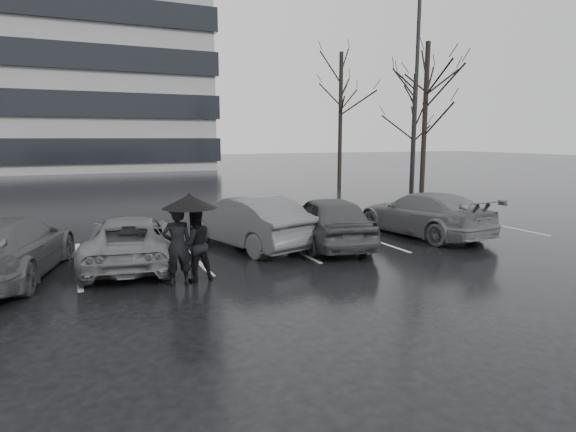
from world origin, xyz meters
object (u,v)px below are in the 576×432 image
(car_west_b, at_px, (130,241))
(car_west_a, at_px, (247,221))
(lamp_post, at_px, (415,112))
(car_main, at_px, (328,220))
(car_east, at_px, (423,214))
(tree_north, at_px, (340,120))
(tree_east, at_px, (425,121))
(pedestrian_left, at_px, (177,246))
(tree_ne, at_px, (414,132))
(car_west_c, at_px, (5,248))
(pedestrian_right, at_px, (195,244))

(car_west_b, bearing_deg, car_west_a, -158.26)
(lamp_post, bearing_deg, car_main, -144.74)
(car_east, xyz_separation_m, tree_north, (5.72, 15.20, 3.54))
(car_main, distance_m, tree_east, 13.55)
(car_east, bearing_deg, car_main, -5.51)
(pedestrian_left, xyz_separation_m, lamp_post, (11.75, 7.00, 3.37))
(car_west_b, relative_size, tree_north, 0.52)
(lamp_post, xyz_separation_m, tree_east, (3.31, 3.32, -0.23))
(pedestrian_left, bearing_deg, car_east, -163.99)
(car_east, height_order, pedestrian_left, pedestrian_left)
(car_main, xyz_separation_m, tree_ne, (12.76, 12.24, 2.75))
(tree_east, bearing_deg, pedestrian_left, -145.57)
(pedestrian_left, height_order, tree_north, tree_north)
(car_west_a, distance_m, car_east, 5.78)
(car_main, bearing_deg, pedestrian_left, 34.46)
(car_west_b, bearing_deg, car_east, -171.04)
(car_main, height_order, car_east, car_main)
(car_west_c, height_order, tree_east, tree_east)
(car_main, xyz_separation_m, pedestrian_left, (-4.80, -2.08, 0.11))
(car_west_b, relative_size, car_west_c, 0.90)
(car_main, xyz_separation_m, pedestrian_right, (-4.38, -1.89, 0.07))
(pedestrian_right, xyz_separation_m, lamp_post, (11.33, 6.81, 3.41))
(car_west_a, bearing_deg, car_east, 156.60)
(tree_ne, bearing_deg, car_main, -136.20)
(pedestrian_left, bearing_deg, car_west_a, -130.18)
(car_west_c, relative_size, tree_ne, 0.70)
(car_east, xyz_separation_m, pedestrian_right, (-7.91, -1.93, 0.11))
(car_west_b, relative_size, pedestrian_left, 2.57)
(lamp_post, bearing_deg, tree_ne, 51.58)
(pedestrian_left, bearing_deg, tree_north, -127.35)
(pedestrian_right, bearing_deg, tree_ne, -146.40)
(car_west_a, relative_size, pedestrian_left, 2.64)
(car_east, distance_m, tree_east, 11.10)
(tree_east, bearing_deg, car_west_c, -155.87)
(car_west_c, xyz_separation_m, pedestrian_left, (3.43, -2.04, 0.14))
(pedestrian_right, height_order, tree_north, tree_north)
(car_west_b, height_order, tree_ne, tree_ne)
(car_west_c, distance_m, tree_ne, 24.47)
(tree_ne, bearing_deg, pedestrian_right, -140.49)
(car_west_a, distance_m, car_west_b, 3.42)
(car_east, relative_size, pedestrian_right, 2.99)
(car_main, bearing_deg, pedestrian_right, 34.38)
(pedestrian_right, bearing_deg, car_west_b, -65.41)
(car_west_a, distance_m, pedestrian_right, 3.48)
(car_west_a, height_order, car_west_c, car_west_a)
(car_west_c, relative_size, tree_north, 0.58)
(tree_north, bearing_deg, tree_east, -81.87)
(car_east, bearing_deg, car_west_a, -13.87)
(car_east, bearing_deg, pedestrian_left, 8.15)
(car_east, distance_m, pedestrian_left, 8.60)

